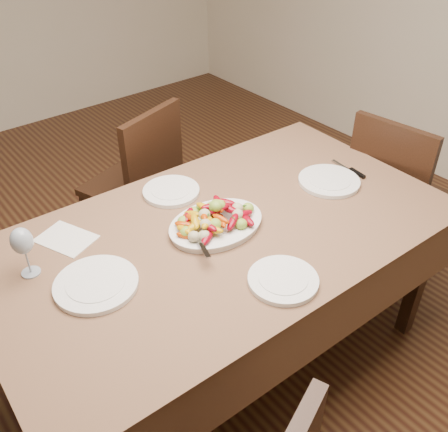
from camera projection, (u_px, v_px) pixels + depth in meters
floor at (179, 366)px, 2.34m from camera, size 6.00×6.00×0.00m
dining_table at (224, 298)px, 2.17m from camera, size 1.87×1.10×0.76m
chair_far at (130, 185)px, 2.74m from camera, size 0.53×0.53×0.95m
chair_right at (397, 195)px, 2.66m from camera, size 0.47×0.47×0.95m
serving_platter at (216, 225)px, 1.95m from camera, size 0.39×0.29×0.02m
roasted_vegetables at (216, 214)px, 1.92m from camera, size 0.32×0.22×0.09m
serving_spoon at (208, 229)px, 1.87m from camera, size 0.28×0.15×0.03m
plate_left at (96, 284)px, 1.69m from camera, size 0.29×0.29×0.02m
plate_right at (329, 181)px, 2.22m from camera, size 0.27×0.27×0.02m
plate_far at (171, 191)px, 2.15m from camera, size 0.24×0.24×0.02m
plate_near at (283, 280)px, 1.70m from camera, size 0.24×0.24×0.02m
wine_glass at (25, 251)px, 1.68m from camera, size 0.08×0.08×0.20m
menu_card at (66, 239)px, 1.90m from camera, size 0.22×0.25×0.00m
table_knife at (350, 170)px, 2.31m from camera, size 0.04×0.20×0.01m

